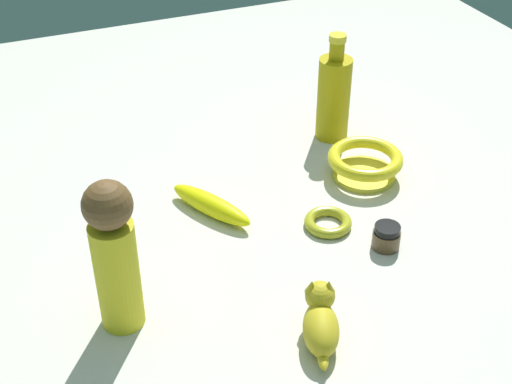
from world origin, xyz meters
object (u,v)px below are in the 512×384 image
Objects in this scene: bangle at (328,222)px; bottle_tall at (334,96)px; person_figure_adult at (115,254)px; bowl at (365,162)px; cat_figurine at (321,321)px; nail_polish_jar at (386,237)px; banana at (211,205)px.

bottle_tall is at bearing 151.61° from bangle.
bowl is at bearing 111.17° from person_figure_adult.
bottle_tall is (-0.16, 0.01, 0.06)m from bowl.
cat_figurine is 0.59m from bottle_tall.
nail_polish_jar is 0.39× the size of cat_figurine.
cat_figurine is 0.31m from person_figure_adult.
bottle_tall is 0.65m from person_figure_adult.
bowl reaches higher than bangle.
person_figure_adult is at bearing -68.83° from bowl.
bottle_tall is (-0.36, 0.08, 0.07)m from nail_polish_jar.
cat_figurine is 0.49× the size of person_figure_adult.
person_figure_adult reaches higher than nail_polish_jar.
bangle is (0.11, -0.14, -0.02)m from bowl.
nail_polish_jar is at bearing 36.50° from bangle.
bowl is 0.80× the size of banana.
bowl is 0.18m from bangle.
bowl is 0.44m from cat_figurine.
cat_figurine is 0.27m from bangle.
bowl is at bearing 160.38° from nail_polish_jar.
bowl is 0.17m from bottle_tall.
nail_polish_jar is 0.56× the size of bangle.
nail_polish_jar is 0.38m from bottle_tall.
nail_polish_jar is 0.46m from person_figure_adult.
nail_polish_jar is 0.11m from bangle.
bowl is 0.31m from banana.
bangle is at bearing -50.08° from bowl.
bowl is 3.04× the size of nail_polish_jar.
banana is 0.72× the size of person_figure_adult.
bangle is at bearing 150.30° from cat_figurine.
person_figure_adult reaches higher than cat_figurine.
banana is at bearing -172.82° from cat_figurine.
nail_polish_jar is at bearing 90.17° from person_figure_adult.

